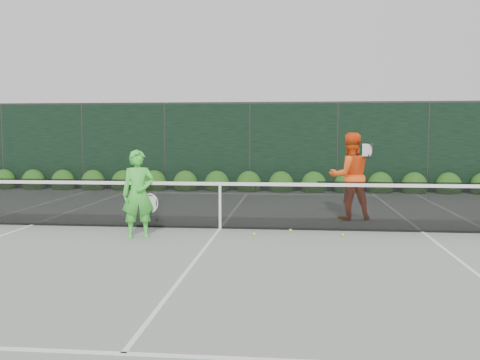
# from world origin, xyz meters

# --- Properties ---
(ground) EXTENTS (80.00, 80.00, 0.00)m
(ground) POSITION_xyz_m (0.00, 0.00, 0.00)
(ground) COLOR gray
(ground) RESTS_ON ground
(tennis_net) EXTENTS (12.90, 0.10, 1.07)m
(tennis_net) POSITION_xyz_m (-0.02, 0.00, 0.53)
(tennis_net) COLOR #103217
(tennis_net) RESTS_ON ground
(player_woman) EXTENTS (0.71, 0.58, 1.68)m
(player_woman) POSITION_xyz_m (-1.42, -1.09, 0.84)
(player_woman) COLOR #44D63E
(player_woman) RESTS_ON ground
(player_man) EXTENTS (1.12, 0.96, 2.01)m
(player_man) POSITION_xyz_m (2.81, 1.49, 1.00)
(player_man) COLOR #FF5415
(player_man) RESTS_ON ground
(court_lines) EXTENTS (11.03, 23.83, 0.01)m
(court_lines) POSITION_xyz_m (0.00, 0.00, 0.01)
(court_lines) COLOR white
(court_lines) RESTS_ON ground
(windscreen_fence) EXTENTS (32.00, 21.07, 3.06)m
(windscreen_fence) POSITION_xyz_m (0.00, -2.71, 1.51)
(windscreen_fence) COLOR black
(windscreen_fence) RESTS_ON ground
(hedge_row) EXTENTS (31.66, 0.65, 0.94)m
(hedge_row) POSITION_xyz_m (-0.00, 7.15, 0.23)
(hedge_row) COLOR #17390F
(hedge_row) RESTS_ON ground
(tennis_balls) EXTENTS (4.21, 1.90, 0.07)m
(tennis_balls) POSITION_xyz_m (0.95, 0.18, 0.03)
(tennis_balls) COLOR #C5D52F
(tennis_balls) RESTS_ON ground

